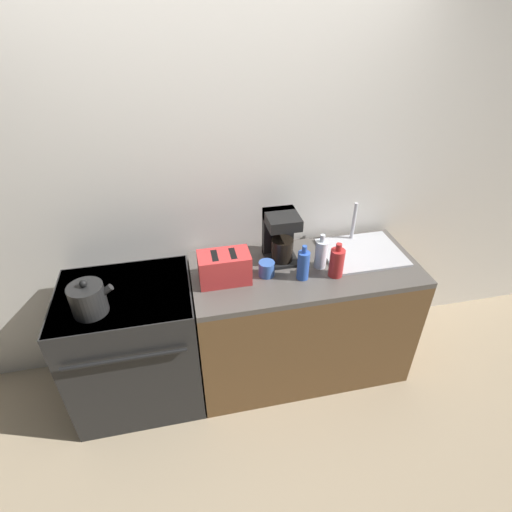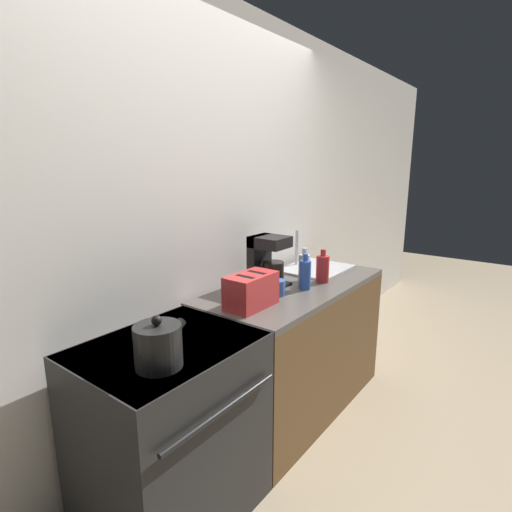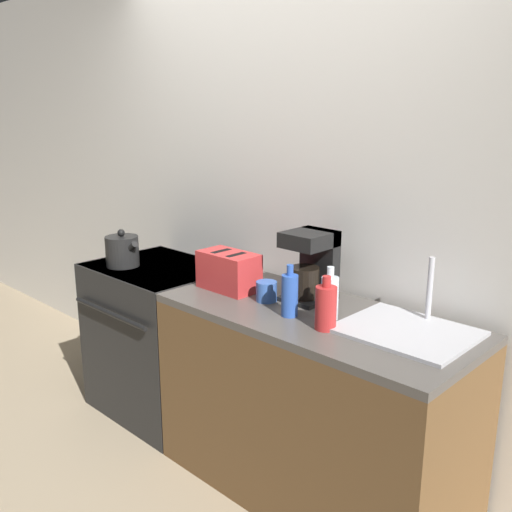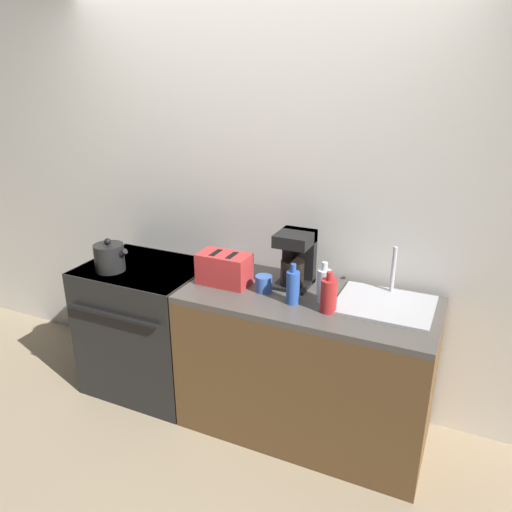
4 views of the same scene
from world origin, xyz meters
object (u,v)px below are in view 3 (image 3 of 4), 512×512
at_px(coffee_maker, 312,264).
at_px(bottle_red, 326,307).
at_px(stove, 161,337).
at_px(kettle, 122,251).
at_px(toaster, 229,271).
at_px(bottle_blue, 290,295).
at_px(bottle_clear, 330,297).
at_px(cup_blue, 266,291).

xyz_separation_m(coffee_maker, bottle_red, (0.28, -0.26, -0.08)).
distance_m(stove, kettle, 0.55).
distance_m(toaster, bottle_blue, 0.46).
bearing_deg(coffee_maker, stove, -170.90).
relative_size(coffee_maker, bottle_red, 1.45).
relative_size(stove, bottle_red, 3.95).
xyz_separation_m(bottle_red, bottle_clear, (-0.06, 0.11, 0.00)).
xyz_separation_m(stove, coffee_maker, (0.98, 0.16, 0.60)).
bearing_deg(bottle_blue, cup_blue, 160.27).
distance_m(bottle_clear, cup_blue, 0.35).
relative_size(toaster, bottle_clear, 1.32).
bearing_deg(kettle, coffee_maker, 14.47).
distance_m(kettle, bottle_clear, 1.35).
distance_m(stove, coffee_maker, 1.16).
bearing_deg(cup_blue, kettle, -173.09).
bearing_deg(stove, bottle_red, -4.57).
bearing_deg(toaster, cup_blue, -0.26).
height_order(toaster, bottle_red, bottle_red).
bearing_deg(bottle_clear, stove, -179.70).
distance_m(kettle, bottle_blue, 1.20).
bearing_deg(cup_blue, stove, 179.12).
bearing_deg(toaster, bottle_clear, 1.72).
relative_size(kettle, toaster, 0.77).
bearing_deg(stove, bottle_blue, -4.67).
xyz_separation_m(bottle_clear, cup_blue, (-0.35, -0.02, -0.05)).
bearing_deg(bottle_blue, bottle_red, -4.07).
bearing_deg(bottle_blue, kettle, -177.72).
bearing_deg(stove, coffee_maker, 9.10).
relative_size(kettle, bottle_blue, 1.02).
distance_m(bottle_red, bottle_blue, 0.20).
relative_size(coffee_maker, bottle_clear, 1.42).
height_order(stove, bottle_red, bottle_red).
height_order(stove, coffee_maker, coffee_maker).
bearing_deg(coffee_maker, toaster, -156.22).
distance_m(toaster, coffee_maker, 0.42).
xyz_separation_m(bottle_blue, cup_blue, (-0.20, 0.07, -0.05)).
relative_size(bottle_red, bottle_clear, 0.98).
height_order(bottle_blue, cup_blue, bottle_blue).
bearing_deg(cup_blue, bottle_clear, 3.16).
bearing_deg(bottle_clear, cup_blue, -176.84).
bearing_deg(cup_blue, bottle_red, -12.13).
bearing_deg(bottle_clear, bottle_blue, -147.23).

